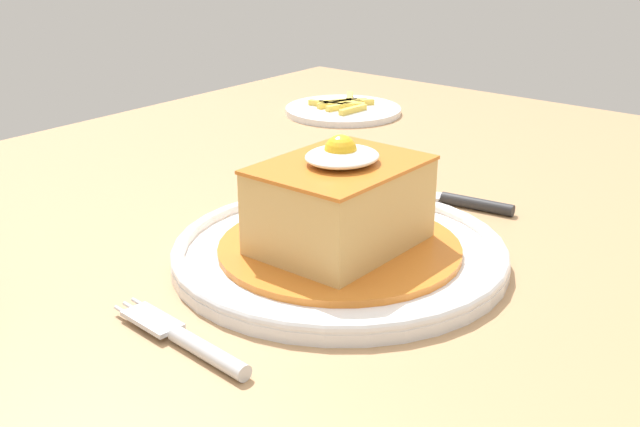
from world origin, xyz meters
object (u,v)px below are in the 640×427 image
(main_plate, at_px, (338,253))
(fork, at_px, (189,341))
(side_plate_fries, at_px, (343,110))
(knife, at_px, (455,200))

(main_plate, height_order, fork, main_plate)
(main_plate, bearing_deg, side_plate_fries, 36.97)
(fork, relative_size, side_plate_fries, 0.83)
(main_plate, xyz_separation_m, side_plate_fries, (0.42, 0.31, -0.00))
(knife, bearing_deg, main_plate, 177.59)
(fork, distance_m, side_plate_fries, 0.68)
(fork, bearing_deg, side_plate_fries, 28.46)
(fork, bearing_deg, knife, -0.03)
(fork, distance_m, knife, 0.36)
(knife, relative_size, side_plate_fries, 0.97)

